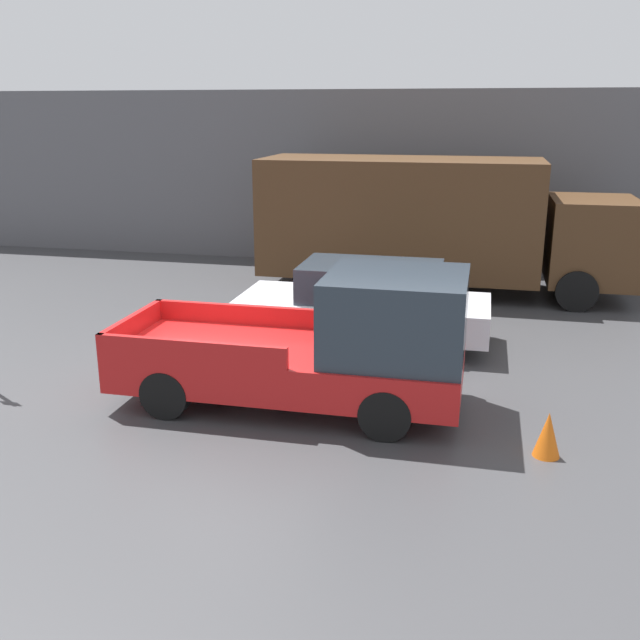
# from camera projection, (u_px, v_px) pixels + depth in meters

# --- Properties ---
(ground_plane) EXTENTS (60.00, 60.00, 0.00)m
(ground_plane) POSITION_uv_depth(u_px,v_px,m) (223.00, 380.00, 11.88)
(ground_plane) COLOR #3D3D3F
(building_wall) EXTENTS (28.00, 0.15, 4.87)m
(building_wall) POSITION_uv_depth(u_px,v_px,m) (341.00, 178.00, 20.45)
(building_wall) COLOR #56565B
(building_wall) RESTS_ON ground
(pickup_truck) EXTENTS (5.19, 2.07, 2.12)m
(pickup_truck) POSITION_uv_depth(u_px,v_px,m) (327.00, 346.00, 10.56)
(pickup_truck) COLOR red
(pickup_truck) RESTS_ON ground
(car) EXTENTS (4.74, 1.91, 1.55)m
(car) POSITION_uv_depth(u_px,v_px,m) (366.00, 303.00, 13.59)
(car) COLOR silver
(car) RESTS_ON ground
(delivery_truck) EXTENTS (8.77, 2.63, 3.21)m
(delivery_truck) POSITION_uv_depth(u_px,v_px,m) (430.00, 221.00, 17.29)
(delivery_truck) COLOR #472D19
(delivery_truck) RESTS_ON ground
(newspaper_box) EXTENTS (0.45, 0.40, 1.07)m
(newspaper_box) POSITION_uv_depth(u_px,v_px,m) (307.00, 244.00, 20.89)
(newspaper_box) COLOR red
(newspaper_box) RESTS_ON ground
(traffic_cone) EXTENTS (0.35, 0.35, 0.61)m
(traffic_cone) POSITION_uv_depth(u_px,v_px,m) (548.00, 434.00, 9.20)
(traffic_cone) COLOR orange
(traffic_cone) RESTS_ON ground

